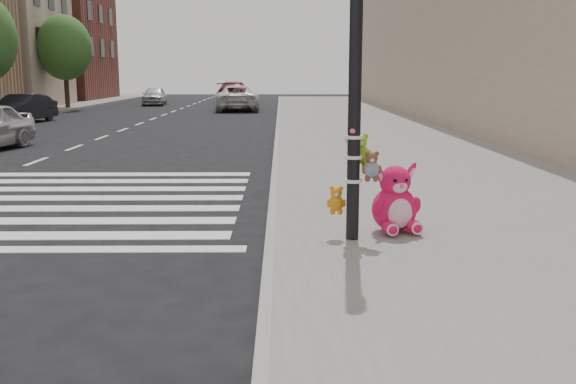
{
  "coord_description": "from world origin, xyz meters",
  "views": [
    {
      "loc": [
        1.7,
        -6.12,
        2.23
      ],
      "look_at": [
        1.78,
        1.79,
        0.75
      ],
      "focal_mm": 40.0,
      "sensor_mm": 36.0,
      "label": 1
    }
  ],
  "objects_px": {
    "red_teddy": "(406,221)",
    "car_white_near": "(236,98)",
    "signal_pole": "(356,108)",
    "pink_bunny": "(395,203)",
    "car_dark_far": "(22,109)"
  },
  "relations": [
    {
      "from": "signal_pole",
      "to": "red_teddy",
      "type": "height_order",
      "value": "signal_pole"
    },
    {
      "from": "car_white_near",
      "to": "red_teddy",
      "type": "bearing_deg",
      "value": 93.02
    },
    {
      "from": "red_teddy",
      "to": "car_dark_far",
      "type": "xyz_separation_m",
      "value": [
        -13.2,
        20.21,
        0.4
      ]
    },
    {
      "from": "signal_pole",
      "to": "pink_bunny",
      "type": "relative_size",
      "value": 4.25
    },
    {
      "from": "signal_pole",
      "to": "car_dark_far",
      "type": "bearing_deg",
      "value": 120.84
    },
    {
      "from": "pink_bunny",
      "to": "red_teddy",
      "type": "relative_size",
      "value": 4.96
    },
    {
      "from": "pink_bunny",
      "to": "car_white_near",
      "type": "relative_size",
      "value": 0.18
    },
    {
      "from": "red_teddy",
      "to": "car_white_near",
      "type": "relative_size",
      "value": 0.04
    },
    {
      "from": "red_teddy",
      "to": "car_white_near",
      "type": "height_order",
      "value": "car_white_near"
    },
    {
      "from": "signal_pole",
      "to": "car_dark_far",
      "type": "height_order",
      "value": "signal_pole"
    },
    {
      "from": "signal_pole",
      "to": "pink_bunny",
      "type": "xyz_separation_m",
      "value": [
        0.59,
        0.35,
        -1.27
      ]
    },
    {
      "from": "signal_pole",
      "to": "red_teddy",
      "type": "xyz_separation_m",
      "value": [
        0.78,
        0.58,
        -1.56
      ]
    },
    {
      "from": "pink_bunny",
      "to": "car_white_near",
      "type": "bearing_deg",
      "value": 85.16
    },
    {
      "from": "car_dark_far",
      "to": "car_white_near",
      "type": "height_order",
      "value": "car_white_near"
    },
    {
      "from": "signal_pole",
      "to": "car_dark_far",
      "type": "relative_size",
      "value": 1.04
    }
  ]
}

